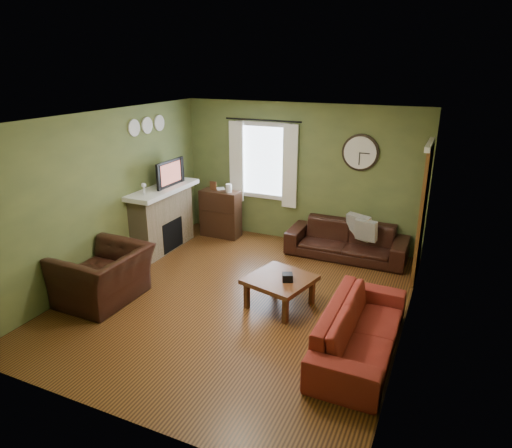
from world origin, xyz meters
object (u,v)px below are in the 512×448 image
at_px(sofa_brown, 347,240).
at_px(sofa_red, 361,329).
at_px(coffee_table, 280,292).
at_px(bookshelf, 221,214).
at_px(armchair, 104,276).

distance_m(sofa_brown, sofa_red, 2.85).
bearing_deg(sofa_red, coffee_table, 63.90).
bearing_deg(sofa_red, bookshelf, 50.84).
relative_size(sofa_brown, sofa_red, 1.02).
distance_m(sofa_brown, coffee_table, 2.15).
height_order(bookshelf, sofa_red, bookshelf).
bearing_deg(armchair, bookshelf, 174.79).
xyz_separation_m(sofa_brown, coffee_table, (-0.44, -2.11, -0.08)).
xyz_separation_m(sofa_red, armchair, (-3.64, -0.26, 0.09)).
distance_m(bookshelf, sofa_brown, 2.52).
distance_m(bookshelf, coffee_table, 2.96).
xyz_separation_m(bookshelf, armchair, (-0.30, -2.97, -0.08)).
relative_size(sofa_red, coffee_table, 2.47).
xyz_separation_m(armchair, coffee_table, (2.37, 0.88, -0.17)).
distance_m(sofa_red, armchair, 3.65).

